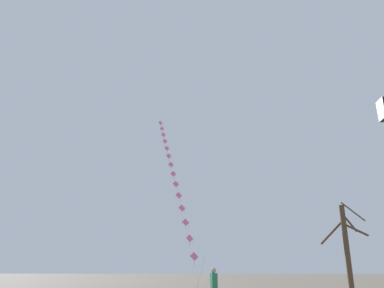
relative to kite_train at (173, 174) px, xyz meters
The scene contains 3 objects.
kite_train is the anchor object (origin of this frame).
kite_flyer 12.88m from the kite_train, 73.98° to the right, with size 0.34×0.63×1.71m.
bare_tree 14.64m from the kite_train, 49.13° to the right, with size 1.83×1.30×4.53m.
Camera 1 is at (-0.73, -0.50, 1.75)m, focal length 34.87 mm.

